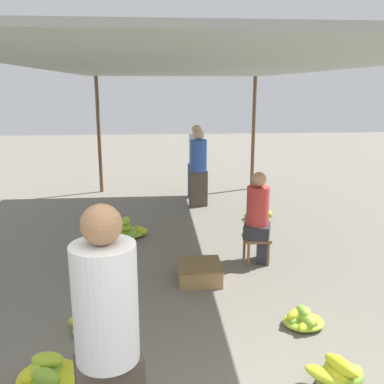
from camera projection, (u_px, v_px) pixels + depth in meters
The scene contains 15 objects.
canopy_post_back_left at pixel (99, 136), 9.50m from camera, with size 0.08×0.08×2.57m, color brown.
canopy_post_back_right at pixel (253, 134), 9.80m from camera, with size 0.08×0.08×2.57m, color brown.
canopy_tarp at pixel (192, 68), 5.59m from camera, with size 3.89×8.15×0.04m, color #9EA399.
vendor_foreground at pixel (108, 343), 2.48m from camera, with size 0.45×0.45×1.74m.
stool at pixel (256, 242), 5.82m from camera, with size 0.34×0.34×0.36m.
vendor_seated at pixel (258, 217), 5.74m from camera, with size 0.43×0.43×1.26m.
banana_pile_left_0 at pixel (46, 373), 3.47m from camera, with size 0.52×0.48×0.25m.
banana_pile_left_1 at pixel (90, 324), 4.19m from camera, with size 0.43×0.37×0.21m.
banana_pile_left_2 at pixel (129, 231), 6.88m from camera, with size 0.66×0.62×0.31m.
banana_pile_right_0 at pixel (303, 319), 4.29m from camera, with size 0.42×0.41×0.21m.
banana_pile_right_1 at pixel (339, 375), 3.40m from camera, with size 0.53×0.44×0.28m.
banana_pile_right_2 at pixel (258, 215), 7.75m from camera, with size 0.56×0.38×0.18m.
crate_near at pixel (200, 272), 5.30m from camera, with size 0.54×0.54×0.23m.
shopper_walking_mid at pixel (198, 167), 8.46m from camera, with size 0.37×0.37×1.54m.
shopper_walking_far at pixel (197, 160), 9.21m from camera, with size 0.39×0.39×1.56m.
Camera 1 is at (-0.51, -1.62, 2.36)m, focal length 40.00 mm.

